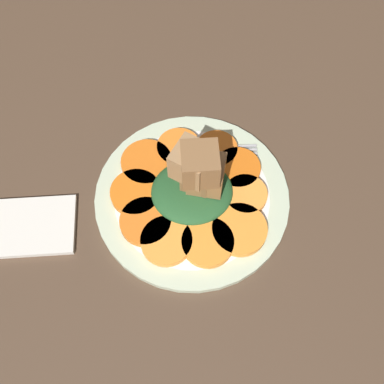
{
  "coord_description": "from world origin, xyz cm",
  "views": [
    {
      "loc": [
        2.01,
        29.93,
        62.18
      ],
      "look_at": [
        0.0,
        0.0,
        4.1
      ],
      "focal_mm": 45.0,
      "sensor_mm": 36.0,
      "label": 1
    }
  ],
  "objects": [
    {
      "name": "center_pile",
      "position": [
        -0.5,
        -0.39,
        7.49
      ],
      "size": [
        11.13,
        10.05,
        11.41
      ],
      "color": "#235128",
      "rests_on": "plate"
    },
    {
      "name": "carrot_slice_9",
      "position": [
        -3.98,
        -6.86,
        3.65
      ],
      "size": [
        6.02,
        6.02,
        1.1
      ],
      "primitive_type": "cylinder",
      "color": "orange",
      "rests_on": "plate"
    },
    {
      "name": "carrot_slice_0",
      "position": [
        1.4,
        -7.49,
        3.65
      ],
      "size": [
        6.31,
        6.31,
        1.1
      ],
      "primitive_type": "cylinder",
      "color": "orange",
      "rests_on": "plate"
    },
    {
      "name": "carrot_slice_2",
      "position": [
        7.69,
        -0.64,
        3.65
      ],
      "size": [
        6.98,
        6.98,
        1.1
      ],
      "primitive_type": "cylinder",
      "color": "orange",
      "rests_on": "plate"
    },
    {
      "name": "carrot_slice_5",
      "position": [
        -1.56,
        7.26,
        3.65
      ],
      "size": [
        6.87,
        6.87,
        1.1
      ],
      "primitive_type": "cylinder",
      "color": "orange",
      "rests_on": "plate"
    },
    {
      "name": "napkin",
      "position": [
        23.12,
        2.89,
        2.4
      ],
      "size": [
        14.1,
        8.46,
        0.8
      ],
      "color": "silver",
      "rests_on": "table_slab"
    },
    {
      "name": "carrot_slice_6",
      "position": [
        -5.89,
        5.74,
        3.65
      ],
      "size": [
        7.35,
        7.35,
        1.1
      ],
      "primitive_type": "cylinder",
      "color": "orange",
      "rests_on": "plate"
    },
    {
      "name": "carrot_slice_7",
      "position": [
        -7.31,
        0.68,
        3.65
      ],
      "size": [
        5.93,
        5.93,
        1.1
      ],
      "primitive_type": "cylinder",
      "color": "#F99438",
      "rests_on": "plate"
    },
    {
      "name": "fork",
      "position": [
        -1.49,
        -6.4,
        3.3
      ],
      "size": [
        17.66,
        2.37,
        0.4
      ],
      "rotation": [
        0.0,
        0.0,
        -0.01
      ],
      "color": "#B2B2B7",
      "rests_on": "plate"
    },
    {
      "name": "carrot_slice_3",
      "position": [
        6.45,
        3.78,
        3.65
      ],
      "size": [
        6.9,
        6.9,
        1.1
      ],
      "primitive_type": "cylinder",
      "color": "orange",
      "rests_on": "plate"
    },
    {
      "name": "carrot_slice_1",
      "position": [
        6.08,
        -5.32,
        3.65
      ],
      "size": [
        7.27,
        7.27,
        1.1
      ],
      "primitive_type": "cylinder",
      "color": "orange",
      "rests_on": "plate"
    },
    {
      "name": "carrot_slice_4",
      "position": [
        3.78,
        6.71,
        3.65
      ],
      "size": [
        6.81,
        6.81,
        1.1
      ],
      "primitive_type": "cylinder",
      "color": "orange",
      "rests_on": "plate"
    },
    {
      "name": "plate",
      "position": [
        0.0,
        0.0,
        2.52
      ],
      "size": [
        26.9,
        26.9,
        1.05
      ],
      "color": "beige",
      "rests_on": "table_slab"
    },
    {
      "name": "carrot_slice_8",
      "position": [
        -6.65,
        -3.53,
        3.65
      ],
      "size": [
        6.47,
        6.47,
        1.1
      ],
      "primitive_type": "cylinder",
      "color": "orange",
      "rests_on": "plate"
    },
    {
      "name": "table_slab",
      "position": [
        0.0,
        0.0,
        1.0
      ],
      "size": [
        120.0,
        120.0,
        2.0
      ],
      "primitive_type": "cube",
      "color": "#4C3828",
      "rests_on": "ground"
    }
  ]
}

